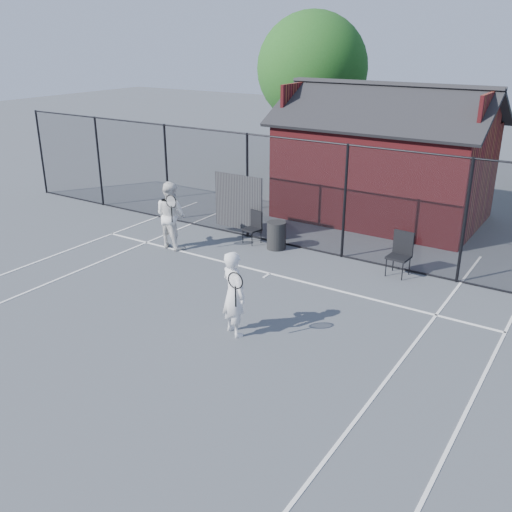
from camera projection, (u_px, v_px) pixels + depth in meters
The scene contains 10 objects.
ground at pixel (194, 322), 11.72m from camera, with size 80.00×80.00×0.00m, color #4D5259.
court_lines at pixel (149, 349), 10.69m from camera, with size 11.02×18.00×0.01m.
fence at pixel (300, 197), 15.26m from camera, with size 22.04×3.00×3.00m.
clubhouse at pixel (384, 167), 17.92m from camera, with size 6.50×4.36×4.19m.
tree_left at pixel (312, 69), 23.02m from camera, with size 4.48×4.48×6.44m.
player_front at pixel (234, 294), 10.96m from camera, with size 0.83×0.68×1.73m.
player_back at pixel (171, 215), 15.49m from camera, with size 1.02×0.77×1.85m.
chair_left at pixel (252, 228), 15.96m from camera, with size 0.43×0.45×0.90m, color black.
chair_right at pixel (399, 255), 13.77m from camera, with size 0.51×0.53×1.06m, color black.
waste_bin at pixel (276, 235), 15.58m from camera, with size 0.52×0.52×0.76m, color #242424.
Camera 1 is at (6.75, -8.05, 5.54)m, focal length 40.00 mm.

